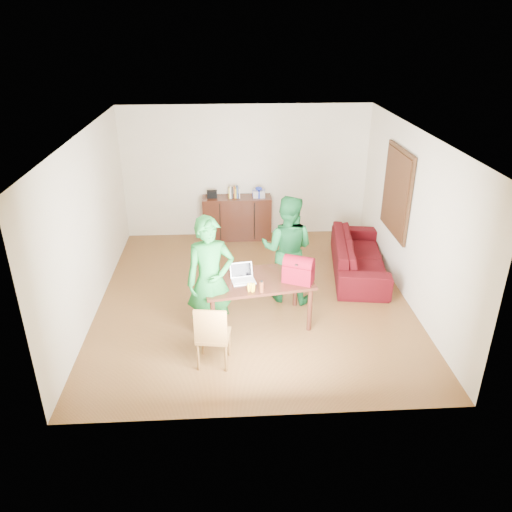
{
  "coord_description": "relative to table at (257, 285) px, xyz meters",
  "views": [
    {
      "loc": [
        -0.39,
        -7.18,
        4.17
      ],
      "look_at": [
        0.01,
        -0.56,
        1.02
      ],
      "focal_mm": 35.0,
      "sensor_mm": 36.0,
      "label": 1
    }
  ],
  "objects": [
    {
      "name": "bottle",
      "position": [
        0.04,
        -0.38,
        0.18
      ],
      "size": [
        0.06,
        0.06,
        0.18
      ],
      "primitive_type": "cylinder",
      "rotation": [
        0.0,
        0.0,
        -0.04
      ],
      "color": "#602B16",
      "rests_on": "table"
    },
    {
      "name": "chair",
      "position": [
        -0.63,
        -0.97,
        -0.38
      ],
      "size": [
        0.47,
        0.46,
        0.93
      ],
      "rotation": [
        0.0,
        0.0,
        -0.14
      ],
      "color": "brown",
      "rests_on": "ground"
    },
    {
      "name": "person_far",
      "position": [
        0.53,
        0.72,
        0.23
      ],
      "size": [
        1.02,
        0.9,
        1.77
      ],
      "primitive_type": "imported",
      "rotation": [
        0.0,
        0.0,
        2.83
      ],
      "color": "#125425",
      "rests_on": "ground"
    },
    {
      "name": "red_bag",
      "position": [
        0.59,
        -0.1,
        0.25
      ],
      "size": [
        0.49,
        0.4,
        0.31
      ],
      "primitive_type": "cube",
      "rotation": [
        0.0,
        0.0,
        -0.43
      ],
      "color": "maroon",
      "rests_on": "table"
    },
    {
      "name": "bananas",
      "position": [
        -0.1,
        -0.37,
        0.12
      ],
      "size": [
        0.16,
        0.11,
        0.06
      ],
      "primitive_type": null,
      "rotation": [
        0.0,
        0.0,
        0.1
      ],
      "color": "yellow",
      "rests_on": "table"
    },
    {
      "name": "room",
      "position": [
        0.0,
        0.89,
        0.66
      ],
      "size": [
        5.2,
        5.7,
        2.9
      ],
      "color": "#4C2B13",
      "rests_on": "ground"
    },
    {
      "name": "sofa",
      "position": [
        1.94,
        1.57,
        -0.32
      ],
      "size": [
        1.2,
        2.34,
        0.65
      ],
      "primitive_type": "imported",
      "rotation": [
        0.0,
        0.0,
        1.42
      ],
      "color": "#400814",
      "rests_on": "ground"
    },
    {
      "name": "person_near",
      "position": [
        -0.66,
        -0.35,
        0.28
      ],
      "size": [
        0.75,
        0.56,
        1.85
      ],
      "primitive_type": "imported",
      "rotation": [
        0.0,
        0.0,
        0.19
      ],
      "color": "#156223",
      "rests_on": "ground"
    },
    {
      "name": "table",
      "position": [
        0.0,
        0.0,
        0.0
      ],
      "size": [
        1.7,
        1.13,
        0.74
      ],
      "rotation": [
        0.0,
        0.0,
        0.16
      ],
      "color": "black",
      "rests_on": "ground"
    },
    {
      "name": "laptop",
      "position": [
        -0.2,
        -0.06,
        0.14
      ],
      "size": [
        0.37,
        0.29,
        0.23
      ],
      "rotation": [
        0.0,
        0.0,
        0.18
      ],
      "color": "white",
      "rests_on": "table"
    }
  ]
}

